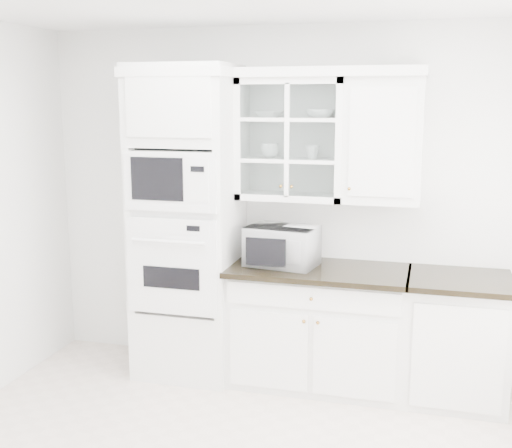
% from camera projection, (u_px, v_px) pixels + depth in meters
% --- Properties ---
extents(room_shell, '(4.00, 3.50, 2.70)m').
position_uv_depth(room_shell, '(244.00, 163.00, 3.71)').
color(room_shell, white).
rests_on(room_shell, ground).
extents(oven_column, '(0.76, 0.68, 2.40)m').
position_uv_depth(oven_column, '(188.00, 224.00, 4.95)').
color(oven_column, white).
rests_on(oven_column, ground).
extents(base_cabinet_run, '(1.32, 0.67, 0.92)m').
position_uv_depth(base_cabinet_run, '(318.00, 325.00, 4.85)').
color(base_cabinet_run, white).
rests_on(base_cabinet_run, ground).
extents(extra_base_cabinet, '(0.72, 0.67, 0.92)m').
position_uv_depth(extra_base_cabinet, '(456.00, 338.00, 4.59)').
color(extra_base_cabinet, white).
rests_on(extra_base_cabinet, ground).
extents(upper_cabinet_glass, '(0.80, 0.33, 0.90)m').
position_uv_depth(upper_cabinet_glass, '(292.00, 139.00, 4.78)').
color(upper_cabinet_glass, white).
rests_on(upper_cabinet_glass, room_shell).
extents(upper_cabinet_solid, '(0.55, 0.33, 0.90)m').
position_uv_depth(upper_cabinet_solid, '(384.00, 141.00, 4.60)').
color(upper_cabinet_solid, white).
rests_on(upper_cabinet_solid, room_shell).
extents(crown_molding, '(2.14, 0.38, 0.07)m').
position_uv_depth(crown_molding, '(278.00, 73.00, 4.69)').
color(crown_molding, white).
rests_on(crown_molding, room_shell).
extents(countertop_microwave, '(0.57, 0.49, 0.30)m').
position_uv_depth(countertop_microwave, '(283.00, 245.00, 4.80)').
color(countertop_microwave, white).
rests_on(countertop_microwave, base_cabinet_run).
extents(bowl_a, '(0.25, 0.25, 0.05)m').
position_uv_depth(bowl_a, '(269.00, 114.00, 4.77)').
color(bowl_a, white).
rests_on(bowl_a, upper_cabinet_glass).
extents(bowl_b, '(0.26, 0.26, 0.06)m').
position_uv_depth(bowl_b, '(320.00, 114.00, 4.70)').
color(bowl_b, white).
rests_on(bowl_b, upper_cabinet_glass).
extents(cup_a, '(0.16, 0.16, 0.11)m').
position_uv_depth(cup_a, '(270.00, 150.00, 4.85)').
color(cup_a, white).
rests_on(cup_a, upper_cabinet_glass).
extents(cup_b, '(0.14, 0.14, 0.10)m').
position_uv_depth(cup_b, '(312.00, 152.00, 4.76)').
color(cup_b, white).
rests_on(cup_b, upper_cabinet_glass).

